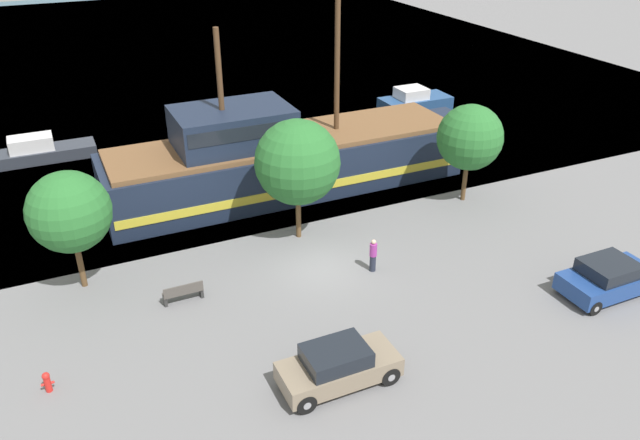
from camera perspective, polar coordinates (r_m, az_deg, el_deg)
ground_plane at (r=27.53m, az=0.04°, el=-4.36°), size 160.00×160.00×0.00m
water_surface at (r=67.44m, az=-16.30°, el=14.46°), size 80.00×80.00×0.00m
pirate_ship at (r=33.94m, az=-3.41°, el=5.72°), size 20.93×4.98×10.05m
moored_boat_dockside at (r=47.42m, az=8.63°, el=10.60°), size 5.23×2.32×1.82m
moored_boat_outer at (r=41.82m, az=-24.29°, el=5.75°), size 6.27×1.88×1.57m
parked_car_curb_front at (r=21.30m, az=1.67°, el=-13.19°), size 4.05×1.78×1.51m
parked_car_curb_mid at (r=28.09m, az=24.86°, el=-4.82°), size 4.02×2.02×1.51m
fire_hydrant at (r=23.07m, az=-23.68°, el=-13.36°), size 0.42×0.25×0.76m
bench_promenade_east at (r=25.78m, az=-12.40°, el=-6.48°), size 1.60×0.45×0.85m
pedestrian_walking_near at (r=27.02m, az=4.87°, el=-3.23°), size 0.32×0.32×1.54m
tree_row_east at (r=26.50m, az=-21.95°, el=0.69°), size 3.30×3.30×5.14m
tree_row_mideast at (r=28.22m, az=-2.08°, el=5.30°), size 3.92×3.92×5.81m
tree_row_midwest at (r=32.92m, az=13.54°, el=7.34°), size 3.38×3.38×5.21m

